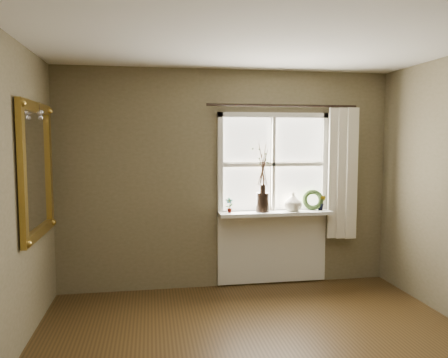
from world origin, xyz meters
TOP-DOWN VIEW (x-y plane):
  - ceiling at (0.00, 0.00)m, footprint 4.50×4.50m
  - wall_back at (0.00, 2.30)m, footprint 4.00×0.10m
  - window_frame at (0.55, 2.23)m, footprint 1.36×0.06m
  - window_sill at (0.55, 2.12)m, footprint 1.36×0.26m
  - window_apron at (0.55, 2.23)m, footprint 1.36×0.04m
  - dark_jug at (0.39, 2.12)m, footprint 0.19×0.19m
  - cream_vase at (0.77, 2.12)m, footprint 0.29×0.29m
  - wreath at (1.04, 2.16)m, footprint 0.28×0.21m
  - potted_plant_left at (-0.01, 2.12)m, footprint 0.10×0.07m
  - potted_plant_right at (1.13, 2.12)m, footprint 0.12×0.11m
  - curtain at (1.39, 2.13)m, footprint 0.36×0.12m
  - curtain_rod at (0.65, 2.17)m, footprint 1.84×0.03m
  - gilt_mirror at (-1.96, 1.42)m, footprint 0.10×1.06m

SIDE VIEW (x-z plane):
  - window_apron at x=0.55m, z-range 0.02..0.90m
  - window_sill at x=0.55m, z-range 0.88..0.92m
  - potted_plant_left at x=-0.01m, z-range 0.92..1.10m
  - potted_plant_right at x=1.13m, z-range 0.92..1.10m
  - wreath at x=1.04m, z-range 0.89..1.15m
  - cream_vase at x=0.77m, z-range 0.92..1.15m
  - dark_jug at x=0.39m, z-range 0.92..1.15m
  - wall_back at x=0.00m, z-range 0.00..2.60m
  - curtain at x=1.39m, z-range 0.57..2.16m
  - window_frame at x=0.55m, z-range 0.86..2.10m
  - gilt_mirror at x=-1.96m, z-range 0.86..2.12m
  - curtain_rod at x=0.65m, z-range 2.16..2.20m
  - ceiling at x=0.00m, z-range 2.60..2.60m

